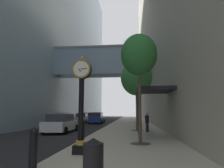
% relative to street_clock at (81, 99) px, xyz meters
% --- Properties ---
extents(ground_plane, '(110.00, 110.00, 0.00)m').
position_rel_street_clock_xyz_m(ground_plane, '(-1.01, 21.19, -2.38)').
color(ground_plane, black).
rests_on(ground_plane, ground).
extents(sidewalk_right, '(5.91, 80.00, 0.14)m').
position_rel_street_clock_xyz_m(sidewalk_right, '(1.95, 24.19, -2.31)').
color(sidewalk_right, '#ADA593').
rests_on(sidewalk_right, ground).
extents(building_block_left, '(22.93, 80.00, 39.01)m').
position_rel_street_clock_xyz_m(building_block_left, '(-13.15, 24.16, 17.05)').
color(building_block_left, '#849EB2').
rests_on(building_block_left, ground).
extents(building_block_right, '(9.00, 80.00, 39.58)m').
position_rel_street_clock_xyz_m(building_block_right, '(9.41, 24.19, 17.41)').
color(building_block_right, '#A89E89').
rests_on(building_block_right, ground).
extents(street_clock, '(0.84, 0.55, 4.10)m').
position_rel_street_clock_xyz_m(street_clock, '(0.00, 0.00, 0.00)').
color(street_clock, black).
rests_on(street_clock, sidewalk_right).
extents(bollard_nearest, '(0.26, 0.26, 1.24)m').
position_rel_street_clock_xyz_m(bollard_nearest, '(-0.79, -2.51, -1.59)').
color(bollard_nearest, black).
rests_on(bollard_nearest, sidewalk_right).
extents(bollard_third, '(0.26, 0.26, 1.24)m').
position_rel_street_clock_xyz_m(bollard_third, '(-0.79, 3.58, -1.59)').
color(bollard_third, black).
rests_on(bollard_third, sidewalk_right).
extents(street_tree_near, '(2.04, 2.04, 6.09)m').
position_rel_street_clock_xyz_m(street_tree_near, '(2.56, 2.87, 2.63)').
color(street_tree_near, '#333335').
rests_on(street_tree_near, sidewalk_right).
extents(street_tree_mid_near, '(2.92, 2.92, 6.54)m').
position_rel_street_clock_xyz_m(street_tree_mid_near, '(2.56, 10.63, 2.61)').
color(street_tree_mid_near, '#333335').
rests_on(street_tree_mid_near, sidewalk_right).
extents(trash_bin, '(0.53, 0.53, 1.05)m').
position_rel_street_clock_xyz_m(trash_bin, '(1.16, -3.25, -1.70)').
color(trash_bin, black).
rests_on(trash_bin, sidewalk_right).
extents(pedestrian_walking, '(0.44, 0.44, 1.60)m').
position_rel_street_clock_xyz_m(pedestrian_walking, '(3.39, 9.49, -1.40)').
color(pedestrian_walking, '#23232D').
rests_on(pedestrian_walking, sidewalk_right).
extents(storefront_awning, '(2.40, 3.60, 3.30)m').
position_rel_street_clock_xyz_m(storefront_awning, '(3.67, 6.09, 0.90)').
color(storefront_awning, black).
rests_on(storefront_awning, sidewalk_right).
extents(car_silver_near, '(2.12, 4.17, 1.57)m').
position_rel_street_clock_xyz_m(car_silver_near, '(-6.30, 25.96, -1.61)').
color(car_silver_near, '#B7BABF').
rests_on(car_silver_near, ground).
extents(car_white_mid, '(2.17, 4.61, 1.64)m').
position_rel_street_clock_xyz_m(car_white_mid, '(-4.20, 9.56, -1.58)').
color(car_white_mid, silver).
rests_on(car_white_mid, ground).
extents(car_blue_far, '(2.06, 4.26, 1.74)m').
position_rel_street_clock_xyz_m(car_blue_far, '(-3.44, 23.93, -1.54)').
color(car_blue_far, navy).
rests_on(car_blue_far, ground).
extents(car_black_trailing, '(2.00, 4.47, 1.65)m').
position_rel_street_clock_xyz_m(car_black_trailing, '(-6.08, 30.93, -1.58)').
color(car_black_trailing, black).
rests_on(car_black_trailing, ground).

